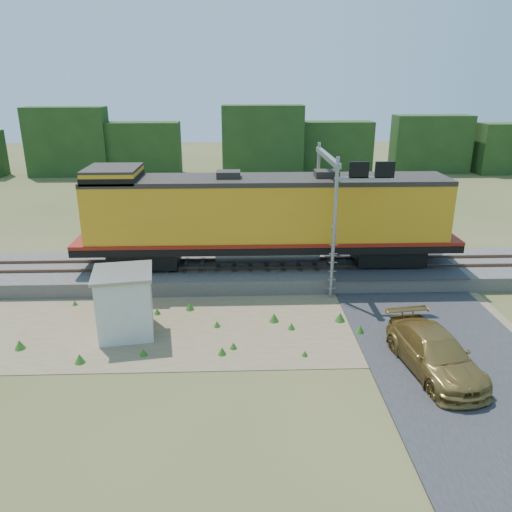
{
  "coord_description": "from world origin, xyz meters",
  "views": [
    {
      "loc": [
        -1.52,
        -20.14,
        10.67
      ],
      "look_at": [
        -0.68,
        3.0,
        2.4
      ],
      "focal_mm": 35.0,
      "sensor_mm": 36.0,
      "label": 1
    }
  ],
  "objects_px": {
    "locomotive": "(262,216)",
    "car": "(435,353)",
    "shed": "(125,303)",
    "signal_gantry": "(335,186)"
  },
  "relations": [
    {
      "from": "locomotive",
      "to": "car",
      "type": "relative_size",
      "value": 3.89
    },
    {
      "from": "car",
      "to": "locomotive",
      "type": "bearing_deg",
      "value": 114.5
    },
    {
      "from": "shed",
      "to": "car",
      "type": "relative_size",
      "value": 0.55
    },
    {
      "from": "shed",
      "to": "car",
      "type": "xyz_separation_m",
      "value": [
        12.41,
        -3.45,
        -0.72
      ]
    },
    {
      "from": "locomotive",
      "to": "car",
      "type": "distance_m",
      "value": 11.86
    },
    {
      "from": "locomotive",
      "to": "signal_gantry",
      "type": "distance_m",
      "value": 4.25
    },
    {
      "from": "shed",
      "to": "signal_gantry",
      "type": "bearing_deg",
      "value": 20.09
    },
    {
      "from": "signal_gantry",
      "to": "car",
      "type": "height_order",
      "value": "signal_gantry"
    },
    {
      "from": "shed",
      "to": "signal_gantry",
      "type": "height_order",
      "value": "signal_gantry"
    },
    {
      "from": "locomotive",
      "to": "shed",
      "type": "height_order",
      "value": "locomotive"
    }
  ]
}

